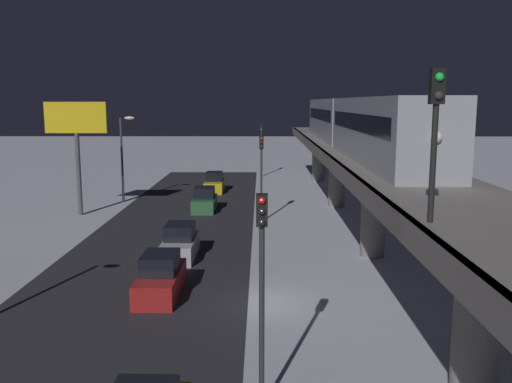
{
  "coord_description": "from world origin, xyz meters",
  "views": [
    {
      "loc": [
        -0.01,
        23.29,
        8.89
      ],
      "look_at": [
        0.39,
        -18.93,
        1.96
      ],
      "focal_mm": 38.39,
      "sensor_mm": 36.0,
      "label": 1
    }
  ],
  "objects": [
    {
      "name": "commercial_billboard",
      "position": [
        14.36,
        -19.27,
        6.83
      ],
      "size": [
        4.8,
        0.36,
        8.9
      ],
      "color": "#4C4C51",
      "rests_on": "ground_plane"
    },
    {
      "name": "traffic_light_mid",
      "position": [
        -0.03,
        -16.73,
        4.2
      ],
      "size": [
        0.32,
        0.44,
        6.4
      ],
      "color": "#2D2D2D",
      "rests_on": "ground_plane"
    },
    {
      "name": "elevated_railway",
      "position": [
        -6.4,
        0.0,
        4.96
      ],
      "size": [
        5.0,
        92.32,
        5.73
      ],
      "color": "gray",
      "rests_on": "ground_plane"
    },
    {
      "name": "street_lamp_far",
      "position": [
        12.14,
        -25.0,
        4.81
      ],
      "size": [
        1.35,
        0.44,
        7.65
      ],
      "color": "#38383D",
      "rests_on": "ground_plane"
    },
    {
      "name": "traffic_light_near",
      "position": [
        -0.03,
        8.56,
        4.2
      ],
      "size": [
        0.32,
        0.44,
        6.4
      ],
      "color": "#2D2D2D",
      "rests_on": "ground_plane"
    },
    {
      "name": "traffic_light_far",
      "position": [
        -0.03,
        -42.01,
        4.2
      ],
      "size": [
        0.32,
        0.44,
        6.4
      ],
      "color": "#2D2D2D",
      "rests_on": "ground_plane"
    },
    {
      "name": "sedan_yellow_2",
      "position": [
        4.67,
        -30.92,
        0.8
      ],
      "size": [
        1.8,
        4.39,
        1.97
      ],
      "rotation": [
        0.0,
        0.0,
        3.14
      ],
      "color": "gold",
      "rests_on": "ground_plane"
    },
    {
      "name": "subway_train",
      "position": [
        -6.5,
        -15.41,
        7.51
      ],
      "size": [
        2.94,
        36.87,
        3.4
      ],
      "color": "#999EA8",
      "rests_on": "elevated_railway"
    },
    {
      "name": "sedan_green",
      "position": [
        4.67,
        -21.12,
        0.8
      ],
      "size": [
        1.8,
        4.09,
        1.97
      ],
      "rotation": [
        0.0,
        0.0,
        3.14
      ],
      "color": "#2D6038",
      "rests_on": "ground_plane"
    },
    {
      "name": "avenue_asphalt",
      "position": [
        6.07,
        0.0,
        0.0
      ],
      "size": [
        11.0,
        92.32,
        0.01
      ],
      "primitive_type": "cube",
      "color": "#28282D",
      "rests_on": "ground_plane"
    },
    {
      "name": "sedan_silver",
      "position": [
        4.67,
        -7.36,
        0.8
      ],
      "size": [
        1.8,
        4.39,
        1.97
      ],
      "rotation": [
        0.0,
        0.0,
        3.14
      ],
      "color": "#B2B2B7",
      "rests_on": "ground_plane"
    },
    {
      "name": "rail_signal",
      "position": [
        -4.5,
        9.07,
        8.46
      ],
      "size": [
        0.36,
        0.41,
        4.0
      ],
      "color": "black",
      "rests_on": "elevated_railway"
    },
    {
      "name": "ground_plane",
      "position": [
        0.0,
        0.0,
        0.0
      ],
      "size": [
        240.0,
        240.0,
        0.0
      ],
      "primitive_type": "plane",
      "color": "silver"
    },
    {
      "name": "sedan_red",
      "position": [
        4.67,
        -1.1,
        0.8
      ],
      "size": [
        1.8,
        4.6,
        1.97
      ],
      "rotation": [
        0.0,
        0.0,
        3.14
      ],
      "color": "#A51E1E",
      "rests_on": "ground_plane"
    }
  ]
}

